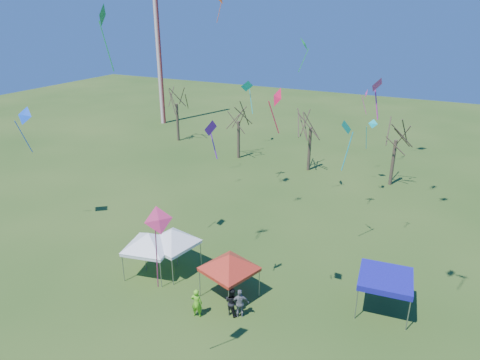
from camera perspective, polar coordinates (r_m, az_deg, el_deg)
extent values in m
plane|color=#274817|center=(25.33, -3.48, -17.16)|extent=(140.00, 140.00, 0.00)
cylinder|color=silver|center=(63.65, -10.93, 18.47)|extent=(0.70, 0.70, 25.00)
cylinder|color=#3D2D21|center=(55.68, -8.31, 7.62)|extent=(0.32, 0.32, 4.78)
cylinder|color=#3D2D21|center=(48.49, -0.19, 5.39)|extent=(0.32, 0.32, 4.28)
cylinder|color=#3D2D21|center=(45.23, 9.24, 4.11)|extent=(0.32, 0.32, 4.64)
cylinder|color=#3D2D21|center=(43.39, 19.70, 2.19)|extent=(0.32, 0.32, 4.49)
cylinder|color=gray|center=(28.11, -15.30, -11.33)|extent=(0.05, 0.05, 1.81)
cylinder|color=gray|center=(29.96, -12.95, -8.84)|extent=(0.05, 0.05, 1.81)
cylinder|color=gray|center=(27.06, -10.52, -12.29)|extent=(0.05, 0.05, 1.81)
cylinder|color=gray|center=(28.98, -8.42, -9.63)|extent=(0.05, 0.05, 1.81)
cube|color=white|center=(27.97, -11.96, -8.73)|extent=(3.21, 3.21, 0.22)
pyramid|color=white|center=(27.47, -12.13, -6.91)|extent=(3.75, 3.75, 0.90)
cylinder|color=gray|center=(28.79, -12.50, -10.18)|extent=(0.05, 0.05, 1.81)
cylinder|color=gray|center=(30.18, -8.80, -8.27)|extent=(0.05, 0.05, 1.81)
cylinder|color=gray|center=(27.14, -8.98, -12.06)|extent=(0.05, 0.05, 1.81)
cylinder|color=gray|center=(28.60, -5.25, -9.92)|extent=(0.05, 0.05, 1.81)
cube|color=white|center=(28.12, -9.00, -8.32)|extent=(3.21, 3.21, 0.22)
pyramid|color=white|center=(27.63, -9.13, -6.50)|extent=(3.75, 3.75, 0.90)
cylinder|color=gray|center=(26.01, -5.38, -13.59)|extent=(0.05, 0.05, 1.77)
cylinder|color=gray|center=(27.35, -1.32, -11.51)|extent=(0.05, 0.05, 1.77)
cylinder|color=gray|center=(24.51, -1.50, -16.03)|extent=(0.05, 0.05, 1.77)
cylinder|color=gray|center=(25.93, 2.58, -13.63)|extent=(0.05, 0.05, 1.77)
cube|color=#AE2010|center=(25.35, -1.43, -11.82)|extent=(3.36, 3.36, 0.21)
pyramid|color=#AE2010|center=(24.81, -1.45, -9.92)|extent=(3.56, 3.56, 0.88)
cylinder|color=gray|center=(25.09, 15.25, -15.72)|extent=(0.06, 0.06, 1.90)
cylinder|color=gray|center=(27.26, 15.85, -12.42)|extent=(0.06, 0.06, 1.90)
cylinder|color=gray|center=(25.16, 21.51, -16.49)|extent=(0.06, 0.06, 1.90)
cylinder|color=gray|center=(27.33, 21.53, -13.13)|extent=(0.06, 0.06, 1.90)
cube|color=#100E91|center=(25.57, 18.83, -12.46)|extent=(3.14, 3.14, 0.23)
cube|color=#100E91|center=(25.48, 18.88, -12.14)|extent=(3.14, 3.14, 0.11)
imported|color=slate|center=(24.48, 0.01, -16.12)|extent=(1.09, 0.85, 1.73)
imported|color=#68CF21|center=(24.62, -5.80, -15.99)|extent=(0.71, 0.55, 1.74)
imported|color=black|center=(24.63, -1.12, -15.91)|extent=(0.94, 0.79, 1.70)
cone|color=#E83369|center=(17.00, -10.78, -5.28)|extent=(1.20, 1.28, 1.05)
cube|color=#E83369|center=(17.81, -11.03, -10.36)|extent=(0.37, 0.31, 2.90)
cone|color=#0CB0BF|center=(28.15, 14.04, 6.88)|extent=(1.13, 1.10, 1.03)
cube|color=#0CB0BF|center=(28.34, 14.10, 3.72)|extent=(0.46, 0.50, 2.55)
cone|color=green|center=(34.40, 8.62, 17.53)|extent=(0.99, 1.34, 1.07)
cube|color=green|center=(34.17, 8.46, 15.50)|extent=(0.71, 0.21, 1.79)
cone|color=blue|center=(34.14, -26.84, 7.69)|extent=(1.37, 0.78, 1.24)
cube|color=blue|center=(34.89, -26.86, 5.13)|extent=(0.04, 0.98, 2.62)
cone|color=#169525|center=(25.88, -17.97, 20.23)|extent=(0.88, 1.26, 1.21)
cube|color=#169525|center=(26.20, -17.36, 16.63)|extent=(0.52, 0.28, 2.74)
cone|color=#0DC4C2|center=(38.63, 0.91, 12.44)|extent=(1.25, 1.28, 1.08)
cube|color=#0DC4C2|center=(39.03, 1.47, 10.50)|extent=(0.65, 0.61, 2.16)
cube|color=#EC510C|center=(47.69, -2.81, 21.42)|extent=(0.62, 0.09, 2.03)
cone|color=red|center=(18.93, 4.92, 10.98)|extent=(0.86, 0.86, 0.84)
cube|color=red|center=(19.38, 4.52, 8.32)|extent=(0.44, 0.43, 1.52)
cone|color=#CF2E8A|center=(36.35, 16.42, 10.99)|extent=(0.48, 0.82, 0.78)
cube|color=#CF2E8A|center=(36.79, 16.21, 9.60)|extent=(0.54, 0.22, 1.55)
cone|color=#CF2E9C|center=(18.96, 17.76, 12.04)|extent=(0.64, 0.80, 0.65)
cube|color=#CF2E9C|center=(19.23, 17.73, 9.65)|extent=(0.33, 0.18, 1.31)
cone|color=#0DBFC9|center=(41.83, 17.30, 7.18)|extent=(0.88, 0.37, 0.85)
cube|color=#0DBFC9|center=(42.28, 16.49, 5.42)|extent=(0.09, 0.95, 2.42)
cone|color=purple|center=(21.18, -4.00, 6.96)|extent=(0.55, 0.96, 0.88)
cube|color=purple|center=(21.59, -3.53, 4.70)|extent=(0.47, 0.15, 1.41)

